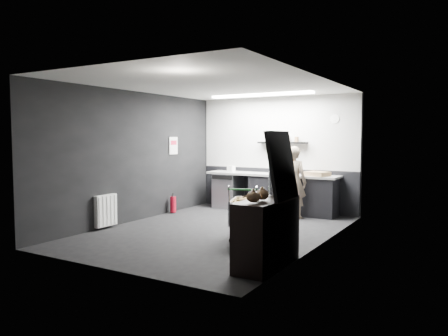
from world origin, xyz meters
The scene contains 22 objects.
floor centered at (0.00, 0.00, 0.00)m, with size 5.50×5.50×0.00m, color black.
ceiling centered at (0.00, 0.00, 2.70)m, with size 5.50×5.50×0.00m, color silver.
wall_back centered at (0.00, 2.75, 1.35)m, with size 5.50×5.50×0.00m, color black.
wall_front centered at (0.00, -2.75, 1.35)m, with size 5.50×5.50×0.00m, color black.
wall_left centered at (-2.00, 0.00, 1.35)m, with size 5.50×5.50×0.00m, color black.
wall_right centered at (2.00, 0.00, 1.35)m, with size 5.50×5.50×0.00m, color black.
kitchen_wall_panel centered at (0.00, 2.73, 1.85)m, with size 3.95×0.02×1.70m, color #B7B7B2.
dado_panel centered at (0.00, 2.73, 0.50)m, with size 3.95×0.02×1.00m, color black.
floating_shelf centered at (0.20, 2.62, 1.62)m, with size 1.20×0.22×0.04m, color black.
wall_clock centered at (1.40, 2.72, 2.15)m, with size 0.20×0.20×0.03m, color white.
poster centered at (-1.98, 1.30, 1.55)m, with size 0.02×0.30×0.40m, color white.
poster_red_band centered at (-1.98, 1.30, 1.62)m, with size 0.01×0.22×0.10m, color red.
radiator centered at (-1.94, -0.90, 0.35)m, with size 0.10×0.50×0.60m, color white.
ceiling_strip centered at (0.00, 1.85, 2.67)m, with size 2.40×0.20×0.04m, color white.
prep_counter centered at (0.14, 2.42, 0.46)m, with size 3.20×0.61×0.90m.
person centered at (0.75, 1.97, 0.78)m, with size 0.57×0.37×1.56m, color #BDAF96.
shopping_cart centered at (0.75, -0.25, 0.44)m, with size 0.75×1.00×0.92m.
sideboard centered at (1.76, -1.53, 0.58)m, with size 0.52×1.23×1.84m.
fire_extinguisher centered at (-1.85, 1.10, 0.22)m, with size 0.14×0.14×0.45m.
cardboard_box centered at (1.14, 2.37, 0.95)m, with size 0.48×0.36×0.10m, color #9C7D53.
pink_tub centered at (0.16, 2.42, 1.01)m, with size 0.22×0.22×0.22m, color silver.
white_container centered at (-1.03, 2.37, 0.97)m, with size 0.17×0.13×0.15m, color white.
Camera 1 is at (4.21, -6.87, 1.77)m, focal length 35.00 mm.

